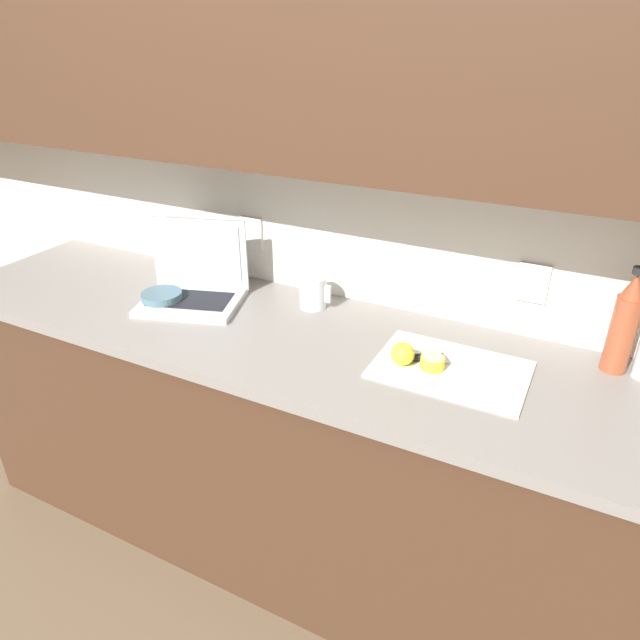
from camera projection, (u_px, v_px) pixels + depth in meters
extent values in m
plane|color=brown|center=(279.00, 535.00, 2.25)|extent=(12.00, 12.00, 0.00)
cube|color=white|center=(320.00, 189.00, 1.93)|extent=(5.20, 0.06, 2.60)
cube|color=white|center=(252.00, 233.00, 2.10)|extent=(0.09, 0.01, 0.12)
cube|color=white|center=(533.00, 283.00, 1.69)|extent=(0.09, 0.01, 0.12)
cube|color=#472D1E|center=(288.00, 35.00, 1.56)|extent=(4.42, 0.32, 0.70)
cube|color=#472D1E|center=(276.00, 446.00, 2.05)|extent=(2.39, 0.60, 0.90)
cube|color=gray|center=(270.00, 333.00, 1.83)|extent=(2.47, 0.64, 0.03)
cube|color=#9EA3A8|center=(77.00, 293.00, 2.26)|extent=(0.51, 0.42, 0.16)
cube|color=silver|center=(191.00, 302.00, 1.97)|extent=(0.40, 0.35, 0.02)
cube|color=black|center=(191.00, 299.00, 1.96)|extent=(0.31, 0.23, 0.00)
cube|color=silver|center=(200.00, 254.00, 2.02)|extent=(0.33, 0.12, 0.26)
cube|color=silver|center=(199.00, 254.00, 2.01)|extent=(0.29, 0.10, 0.21)
cube|color=silver|center=(451.00, 369.00, 1.60)|extent=(0.42, 0.29, 0.01)
cube|color=silver|center=(474.00, 358.00, 1.64)|extent=(0.17, 0.12, 0.00)
cylinder|color=black|center=(424.00, 357.00, 1.63)|extent=(0.11, 0.07, 0.02)
cylinder|color=yellow|center=(433.00, 363.00, 1.59)|extent=(0.07, 0.07, 0.03)
cylinder|color=#F4EAA3|center=(433.00, 357.00, 1.58)|extent=(0.06, 0.06, 0.00)
sphere|color=yellow|center=(403.00, 354.00, 1.60)|extent=(0.07, 0.07, 0.07)
cylinder|color=#A34C2D|center=(621.00, 335.00, 1.55)|extent=(0.07, 0.07, 0.22)
cone|color=#A34C2D|center=(635.00, 286.00, 1.49)|extent=(0.06, 0.06, 0.07)
cylinder|color=black|center=(639.00, 271.00, 1.47)|extent=(0.03, 0.03, 0.02)
cylinder|color=silver|center=(313.00, 292.00, 1.94)|extent=(0.09, 0.09, 0.11)
cube|color=silver|center=(328.00, 294.00, 1.91)|extent=(0.02, 0.01, 0.06)
cylinder|color=slate|center=(162.00, 298.00, 1.97)|extent=(0.14, 0.14, 0.05)
cylinder|color=white|center=(179.00, 248.00, 2.16)|extent=(0.12, 0.12, 0.22)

